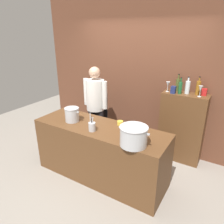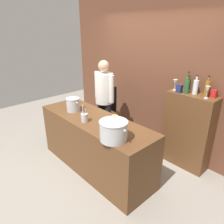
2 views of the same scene
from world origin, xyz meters
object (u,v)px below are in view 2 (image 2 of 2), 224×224
utensil_crock (84,117)px  wine_bottle_amber (207,88)px  stockpot_large (114,131)px  butter_jar (115,117)px  spice_tin_navy (179,89)px  wine_bottle_clear (196,87)px  wine_glass_wide (175,83)px  stockpot_small (73,105)px  chef (104,96)px  spice_tin_red (214,94)px  wine_bottle_green (187,87)px  wine_glass_short (208,90)px  wine_bottle_olive (187,84)px

utensil_crock → wine_bottle_amber: 1.87m
stockpot_large → butter_jar: size_ratio=4.55×
spice_tin_navy → wine_bottle_clear: bearing=27.5°
wine_glass_wide → wine_bottle_clear: bearing=8.1°
stockpot_small → utensil_crock: (0.48, -0.12, -0.04)m
chef → spice_tin_red: size_ratio=14.83×
stockpot_large → wine_bottle_amber: size_ratio=1.39×
stockpot_small → wine_bottle_green: wine_bottle_green is taller
chef → utensil_crock: (0.57, -0.89, 0.01)m
stockpot_large → wine_glass_short: bearing=69.6°
wine_bottle_amber → spice_tin_navy: (-0.37, -0.14, -0.06)m
wine_bottle_amber → wine_bottle_olive: bearing=172.4°
wine_bottle_amber → wine_bottle_green: 0.28m
stockpot_large → spice_tin_navy: 1.37m
wine_bottle_amber → wine_glass_short: (0.05, -0.11, 0.01)m
stockpot_small → wine_glass_short: (1.68, 1.19, 0.38)m
stockpot_small → wine_glass_wide: bearing=46.9°
butter_jar → wine_bottle_green: 1.20m
wine_bottle_clear → wine_glass_wide: bearing=-171.9°
wine_bottle_clear → wine_glass_short: 0.23m
wine_bottle_amber → wine_bottle_green: (-0.27, -0.10, -0.01)m
wine_bottle_green → stockpot_large: bearing=-97.8°
wine_glass_short → stockpot_small: bearing=-144.7°
stockpot_small → wine_bottle_olive: (1.28, 1.35, 0.37)m
wine_bottle_olive → wine_bottle_clear: bearing=-23.4°
utensil_crock → spice_tin_red: 1.93m
chef → wine_glass_short: chef is taller
stockpot_small → wine_glass_short: size_ratio=1.62×
wine_bottle_amber → wine_glass_wide: (-0.48, -0.08, 0.01)m
stockpot_small → spice_tin_red: 2.19m
stockpot_large → butter_jar: (-0.44, 0.45, -0.10)m
stockpot_large → chef: bearing=143.4°
chef → wine_bottle_olive: size_ratio=5.44×
butter_jar → spice_tin_red: spice_tin_red is taller
wine_glass_short → spice_tin_red: (0.05, 0.12, -0.07)m
wine_glass_wide → stockpot_small: bearing=-133.1°
butter_jar → spice_tin_red: 1.49m
wine_bottle_amber → wine_bottle_olive: size_ratio=0.99×
utensil_crock → wine_bottle_clear: (0.98, 1.39, 0.41)m
wine_glass_wide → spice_tin_navy: 0.15m
stockpot_small → spice_tin_navy: spice_tin_navy is taller
utensil_crock → wine_bottle_green: wine_bottle_green is taller
wine_glass_short → spice_tin_red: bearing=67.9°
wine_bottle_amber → butter_jar: bearing=-131.4°
stockpot_large → wine_bottle_amber: (0.45, 1.47, 0.36)m
wine_glass_short → wine_bottle_clear: bearing=160.8°
stockpot_small → utensil_crock: size_ratio=1.05×
wine_bottle_olive → chef: bearing=-157.1°
wine_bottle_olive → wine_bottle_clear: 0.20m
chef → utensil_crock: size_ratio=5.91×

